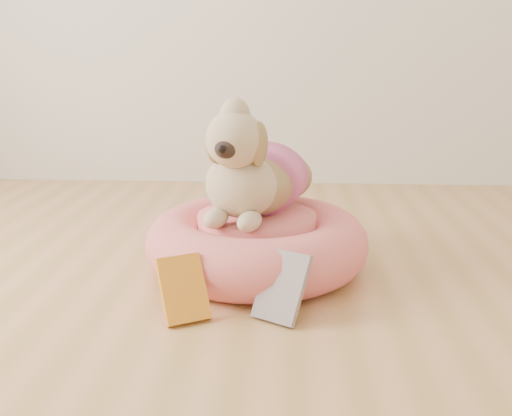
# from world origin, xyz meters

# --- Properties ---
(pet_bed) EXTENTS (0.75, 0.75, 0.19)m
(pet_bed) POSITION_xyz_m (0.29, 0.91, 0.09)
(pet_bed) COLOR #FF7463
(pet_bed) RESTS_ON floor
(dog) EXTENTS (0.51, 0.63, 0.40)m
(dog) POSITION_xyz_m (0.27, 0.91, 0.39)
(dog) COLOR brown
(dog) RESTS_ON pet_bed
(book_yellow) EXTENTS (0.17, 0.16, 0.17)m
(book_yellow) POSITION_xyz_m (0.11, 0.52, 0.09)
(book_yellow) COLOR yellow
(book_yellow) RESTS_ON floor
(book_white) EXTENTS (0.17, 0.17, 0.18)m
(book_white) POSITION_xyz_m (0.38, 0.54, 0.09)
(book_white) COLOR white
(book_white) RESTS_ON floor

